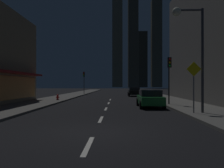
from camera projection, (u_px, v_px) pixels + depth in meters
name	position (u px, v px, depth m)	size (l,w,h in m)	color
ground_plane	(113.00, 95.00, 40.86)	(78.00, 136.00, 0.10)	black
sidewalk_right	(151.00, 94.00, 40.69)	(4.00, 76.00, 0.15)	#605E59
sidewalk_left	(75.00, 94.00, 41.04)	(4.00, 76.00, 0.15)	#605E59
lane_marking_center	(106.00, 109.00, 17.27)	(0.16, 23.00, 0.01)	silver
skyscraper_distant_tall	(117.00, 35.00, 160.04)	(7.28, 5.06, 74.65)	#645F4B
skyscraper_distant_mid	(133.00, 39.00, 125.49)	(5.56, 6.94, 54.62)	#423F32
skyscraper_distant_short	(142.00, 60.00, 151.19)	(5.95, 7.72, 37.37)	#322F25
skyscraper_distant_slender	(156.00, 44.00, 151.16)	(6.89, 5.69, 58.81)	#4F4B3B
car_parked_near	(150.00, 98.00, 18.50)	(1.98, 4.24, 1.45)	#1E722D
car_parked_far	(134.00, 92.00, 36.17)	(1.98, 4.24, 1.45)	black
fire_hydrant_far_left	(58.00, 97.00, 25.24)	(0.42, 0.30, 0.65)	red
traffic_light_near_right	(169.00, 70.00, 19.77)	(0.32, 0.48, 4.20)	#2D2D2D
traffic_light_far_left	(84.00, 78.00, 42.39)	(0.32, 0.48, 4.20)	#2D2D2D
street_lamp_right	(189.00, 34.00, 13.90)	(1.96, 0.56, 6.58)	#38383D
pedestrian_crossing_sign	(194.00, 83.00, 13.71)	(0.91, 0.08, 3.15)	slate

